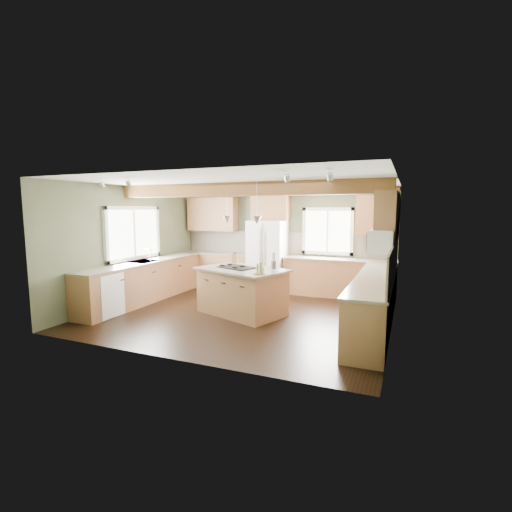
% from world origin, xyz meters
% --- Properties ---
extents(floor, '(5.60, 5.60, 0.00)m').
position_xyz_m(floor, '(0.00, 0.00, 0.00)').
color(floor, black).
rests_on(floor, ground).
extents(ceiling, '(5.60, 5.60, 0.00)m').
position_xyz_m(ceiling, '(0.00, 0.00, 2.60)').
color(ceiling, silver).
rests_on(ceiling, wall_back).
extents(wall_back, '(5.60, 0.00, 5.60)m').
position_xyz_m(wall_back, '(0.00, 2.50, 1.30)').
color(wall_back, '#484F38').
rests_on(wall_back, ground).
extents(wall_left, '(0.00, 5.00, 5.00)m').
position_xyz_m(wall_left, '(-2.80, 0.00, 1.30)').
color(wall_left, '#484F38').
rests_on(wall_left, ground).
extents(wall_right, '(0.00, 5.00, 5.00)m').
position_xyz_m(wall_right, '(2.80, 0.00, 1.30)').
color(wall_right, '#484F38').
rests_on(wall_right, ground).
extents(ceiling_beam, '(5.55, 0.26, 0.26)m').
position_xyz_m(ceiling_beam, '(0.00, -0.05, 2.47)').
color(ceiling_beam, brown).
rests_on(ceiling_beam, ceiling).
extents(soffit_trim, '(5.55, 0.20, 0.10)m').
position_xyz_m(soffit_trim, '(0.00, 2.40, 2.54)').
color(soffit_trim, brown).
rests_on(soffit_trim, ceiling).
extents(backsplash_back, '(5.58, 0.03, 0.58)m').
position_xyz_m(backsplash_back, '(0.00, 2.48, 1.21)').
color(backsplash_back, brown).
rests_on(backsplash_back, wall_back).
extents(backsplash_right, '(0.03, 3.70, 0.58)m').
position_xyz_m(backsplash_right, '(2.78, 0.05, 1.21)').
color(backsplash_right, brown).
rests_on(backsplash_right, wall_right).
extents(base_cab_back_left, '(2.02, 0.60, 0.88)m').
position_xyz_m(base_cab_back_left, '(-1.79, 2.20, 0.44)').
color(base_cab_back_left, brown).
rests_on(base_cab_back_left, floor).
extents(counter_back_left, '(2.06, 0.64, 0.04)m').
position_xyz_m(counter_back_left, '(-1.79, 2.20, 0.90)').
color(counter_back_left, '#4D4538').
rests_on(counter_back_left, base_cab_back_left).
extents(base_cab_back_right, '(2.62, 0.60, 0.88)m').
position_xyz_m(base_cab_back_right, '(1.49, 2.20, 0.44)').
color(base_cab_back_right, brown).
rests_on(base_cab_back_right, floor).
extents(counter_back_right, '(2.66, 0.64, 0.04)m').
position_xyz_m(counter_back_right, '(1.49, 2.20, 0.90)').
color(counter_back_right, '#4D4538').
rests_on(counter_back_right, base_cab_back_right).
extents(base_cab_left, '(0.60, 3.70, 0.88)m').
position_xyz_m(base_cab_left, '(-2.50, 0.05, 0.44)').
color(base_cab_left, brown).
rests_on(base_cab_left, floor).
extents(counter_left, '(0.64, 3.74, 0.04)m').
position_xyz_m(counter_left, '(-2.50, 0.05, 0.90)').
color(counter_left, '#4D4538').
rests_on(counter_left, base_cab_left).
extents(base_cab_right, '(0.60, 3.70, 0.88)m').
position_xyz_m(base_cab_right, '(2.50, 0.05, 0.44)').
color(base_cab_right, brown).
rests_on(base_cab_right, floor).
extents(counter_right, '(0.64, 3.74, 0.04)m').
position_xyz_m(counter_right, '(2.50, 0.05, 0.90)').
color(counter_right, '#4D4538').
rests_on(counter_right, base_cab_right).
extents(upper_cab_back_left, '(1.40, 0.35, 0.90)m').
position_xyz_m(upper_cab_back_left, '(-1.99, 2.33, 1.95)').
color(upper_cab_back_left, brown).
rests_on(upper_cab_back_left, wall_back).
extents(upper_cab_over_fridge, '(0.96, 0.35, 0.70)m').
position_xyz_m(upper_cab_over_fridge, '(-0.30, 2.33, 2.15)').
color(upper_cab_over_fridge, brown).
rests_on(upper_cab_over_fridge, wall_back).
extents(upper_cab_right, '(0.35, 2.20, 0.90)m').
position_xyz_m(upper_cab_right, '(2.62, 0.90, 1.95)').
color(upper_cab_right, brown).
rests_on(upper_cab_right, wall_right).
extents(upper_cab_back_corner, '(0.90, 0.35, 0.90)m').
position_xyz_m(upper_cab_back_corner, '(2.30, 2.33, 1.95)').
color(upper_cab_back_corner, brown).
rests_on(upper_cab_back_corner, wall_back).
extents(window_left, '(0.04, 1.60, 1.05)m').
position_xyz_m(window_left, '(-2.78, 0.05, 1.55)').
color(window_left, white).
rests_on(window_left, wall_left).
extents(window_back, '(1.10, 0.04, 1.00)m').
position_xyz_m(window_back, '(1.15, 2.48, 1.55)').
color(window_back, white).
rests_on(window_back, wall_back).
extents(sink, '(0.50, 0.65, 0.03)m').
position_xyz_m(sink, '(-2.50, 0.05, 0.91)').
color(sink, '#262628').
rests_on(sink, counter_left).
extents(faucet, '(0.02, 0.02, 0.28)m').
position_xyz_m(faucet, '(-2.32, 0.05, 1.05)').
color(faucet, '#B2B2B7').
rests_on(faucet, sink).
extents(dishwasher, '(0.60, 0.60, 0.84)m').
position_xyz_m(dishwasher, '(-2.49, -1.25, 0.43)').
color(dishwasher, white).
rests_on(dishwasher, floor).
extents(oven, '(0.60, 0.72, 0.84)m').
position_xyz_m(oven, '(2.49, -1.25, 0.43)').
color(oven, white).
rests_on(oven, floor).
extents(microwave, '(0.40, 0.70, 0.38)m').
position_xyz_m(microwave, '(2.58, -0.05, 1.55)').
color(microwave, white).
rests_on(microwave, wall_right).
extents(pendant_left, '(0.18, 0.18, 0.16)m').
position_xyz_m(pendant_left, '(-0.40, 0.09, 1.88)').
color(pendant_left, '#B2B2B7').
rests_on(pendant_left, ceiling).
extents(pendant_right, '(0.18, 0.18, 0.16)m').
position_xyz_m(pendant_right, '(0.36, -0.19, 1.88)').
color(pendant_right, '#B2B2B7').
rests_on(pendant_right, ceiling).
extents(refrigerator, '(0.90, 0.74, 1.80)m').
position_xyz_m(refrigerator, '(-0.30, 2.12, 0.90)').
color(refrigerator, white).
rests_on(refrigerator, floor).
extents(island, '(1.86, 1.47, 0.88)m').
position_xyz_m(island, '(-0.02, -0.05, 0.44)').
color(island, olive).
rests_on(island, floor).
extents(island_top, '(1.99, 1.61, 0.04)m').
position_xyz_m(island_top, '(-0.02, -0.05, 0.90)').
color(island_top, '#4D4538').
rests_on(island_top, island).
extents(cooktop, '(0.82, 0.68, 0.02)m').
position_xyz_m(cooktop, '(-0.15, -0.00, 0.93)').
color(cooktop, black).
rests_on(cooktop, island_top).
extents(knife_block, '(0.12, 0.10, 0.20)m').
position_xyz_m(knife_block, '(-0.48, 0.59, 1.02)').
color(knife_block, brown).
rests_on(knife_block, island_top).
extents(utensil_crock, '(0.15, 0.15, 0.14)m').
position_xyz_m(utensil_crock, '(0.55, 0.22, 0.99)').
color(utensil_crock, '#433B36').
rests_on(utensil_crock, island_top).
extents(bottle_tray, '(0.32, 0.32, 0.21)m').
position_xyz_m(bottle_tray, '(0.53, -0.49, 1.02)').
color(bottle_tray, brown).
rests_on(bottle_tray, island_top).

